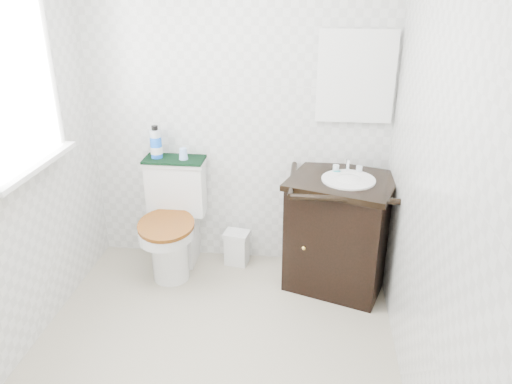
% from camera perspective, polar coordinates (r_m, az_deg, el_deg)
% --- Properties ---
extents(floor, '(2.40, 2.40, 0.00)m').
position_cam_1_polar(floor, '(3.11, -5.32, -18.45)').
color(floor, beige).
rests_on(floor, ground).
extents(wall_back, '(2.40, 0.00, 2.40)m').
position_cam_1_polar(wall_back, '(3.60, -2.18, 9.45)').
color(wall_back, silver).
rests_on(wall_back, ground).
extents(wall_front, '(2.40, 0.00, 2.40)m').
position_cam_1_polar(wall_front, '(1.47, -16.75, -14.28)').
color(wall_front, silver).
rests_on(wall_front, ground).
extents(wall_right, '(0.00, 2.40, 2.40)m').
position_cam_1_polar(wall_right, '(2.48, 19.25, 1.46)').
color(wall_right, silver).
rests_on(wall_right, ground).
extents(window, '(0.02, 0.70, 0.90)m').
position_cam_1_polar(window, '(3.02, -26.17, 11.13)').
color(window, white).
rests_on(window, wall_left).
extents(mirror, '(0.50, 0.02, 0.60)m').
position_cam_1_polar(mirror, '(3.50, 11.35, 12.77)').
color(mirror, silver).
rests_on(mirror, wall_back).
extents(toilet, '(0.48, 0.67, 0.83)m').
position_cam_1_polar(toilet, '(3.78, -9.36, -3.74)').
color(toilet, white).
rests_on(toilet, floor).
extents(vanity, '(0.84, 0.78, 0.92)m').
position_cam_1_polar(vanity, '(3.57, 9.57, -4.26)').
color(vanity, black).
rests_on(vanity, floor).
extents(trash_bin, '(0.21, 0.18, 0.27)m').
position_cam_1_polar(trash_bin, '(3.89, -2.22, -6.34)').
color(trash_bin, white).
rests_on(trash_bin, floor).
extents(towel, '(0.44, 0.22, 0.02)m').
position_cam_1_polar(towel, '(3.70, -9.34, 3.69)').
color(towel, black).
rests_on(towel, toilet).
extents(mouthwash_bottle, '(0.08, 0.08, 0.24)m').
position_cam_1_polar(mouthwash_bottle, '(3.70, -11.37, 5.49)').
color(mouthwash_bottle, blue).
rests_on(mouthwash_bottle, towel).
extents(cup, '(0.07, 0.07, 0.08)m').
position_cam_1_polar(cup, '(3.66, -8.31, 4.34)').
color(cup, '#97BCF7').
rests_on(cup, towel).
extents(soap_bar, '(0.07, 0.05, 0.02)m').
position_cam_1_polar(soap_bar, '(3.49, 9.22, 2.33)').
color(soap_bar, teal).
rests_on(soap_bar, vanity).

